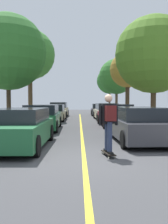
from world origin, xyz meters
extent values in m
plane|color=#424244|center=(0.00, 0.00, 0.00)|extent=(80.00, 80.00, 0.00)
cube|color=gold|center=(0.00, 4.00, 0.00)|extent=(0.12, 39.20, 0.01)
cube|color=#1E5B33|center=(-2.23, 1.55, 0.54)|extent=(1.96, 4.50, 0.71)
cube|color=black|center=(-2.23, 1.79, 1.12)|extent=(1.70, 2.95, 0.46)
cylinder|color=black|center=(-1.40, 0.00, 0.32)|extent=(0.23, 0.64, 0.64)
cylinder|color=black|center=(-1.33, 3.06, 0.32)|extent=(0.23, 0.64, 0.64)
cylinder|color=black|center=(-3.07, 3.10, 0.32)|extent=(0.23, 0.64, 0.64)
cube|color=#1E5B33|center=(-2.23, 7.10, 0.55)|extent=(1.97, 4.56, 0.73)
cube|color=black|center=(-2.24, 7.23, 1.16)|extent=(1.71, 2.97, 0.49)
cylinder|color=black|center=(-1.32, 5.54, 0.32)|extent=(0.23, 0.64, 0.64)
cylinder|color=black|center=(-3.10, 5.52, 0.32)|extent=(0.23, 0.64, 0.64)
cylinder|color=black|center=(-1.37, 8.68, 0.32)|extent=(0.23, 0.64, 0.64)
cylinder|color=black|center=(-3.15, 8.65, 0.32)|extent=(0.23, 0.64, 0.64)
cube|color=#BCAD89|center=(-2.23, 13.80, 0.48)|extent=(1.89, 4.58, 0.61)
cube|color=black|center=(-2.23, 13.93, 1.06)|extent=(1.65, 2.59, 0.55)
cylinder|color=black|center=(-1.38, 12.21, 0.32)|extent=(0.23, 0.64, 0.64)
cylinder|color=black|center=(-3.11, 12.23, 0.32)|extent=(0.23, 0.64, 0.64)
cylinder|color=black|center=(-1.36, 15.38, 0.32)|extent=(0.23, 0.64, 0.64)
cylinder|color=black|center=(-3.09, 15.39, 0.32)|extent=(0.23, 0.64, 0.64)
cube|color=#BCAD89|center=(-2.23, 19.42, 0.55)|extent=(1.84, 4.33, 0.75)
cube|color=black|center=(-2.23, 19.58, 1.21)|extent=(1.61, 2.83, 0.56)
cylinder|color=black|center=(-1.42, 17.96, 0.32)|extent=(0.23, 0.64, 0.64)
cylinder|color=black|center=(-3.09, 17.98, 0.32)|extent=(0.23, 0.64, 0.64)
cylinder|color=black|center=(-1.38, 20.86, 0.32)|extent=(0.23, 0.64, 0.64)
cylinder|color=black|center=(-3.05, 20.88, 0.32)|extent=(0.23, 0.64, 0.64)
cube|color=#38383D|center=(2.23, 2.75, 0.53)|extent=(2.04, 4.54, 0.71)
cube|color=black|center=(2.24, 2.68, 1.13)|extent=(1.76, 3.00, 0.49)
cylinder|color=black|center=(1.30, 4.26, 0.32)|extent=(0.24, 0.65, 0.64)
cylinder|color=black|center=(3.06, 4.32, 0.32)|extent=(0.24, 0.65, 0.64)
cylinder|color=black|center=(1.41, 1.18, 0.32)|extent=(0.24, 0.65, 0.64)
cube|color=maroon|center=(2.23, 9.02, 0.52)|extent=(2.00, 4.70, 0.69)
cube|color=black|center=(2.24, 8.79, 1.14)|extent=(1.73, 2.69, 0.55)
cylinder|color=black|center=(1.31, 10.63, 0.32)|extent=(0.23, 0.64, 0.64)
cylinder|color=black|center=(3.08, 10.67, 0.32)|extent=(0.23, 0.64, 0.64)
cylinder|color=black|center=(1.39, 7.37, 0.32)|extent=(0.23, 0.64, 0.64)
cylinder|color=black|center=(3.16, 7.41, 0.32)|extent=(0.23, 0.64, 0.64)
cube|color=#BCAD89|center=(2.23, 14.64, 0.52)|extent=(1.95, 4.54, 0.68)
cube|color=black|center=(2.24, 14.44, 1.14)|extent=(1.69, 2.90, 0.56)
cylinder|color=black|center=(1.34, 16.16, 0.32)|extent=(0.24, 0.65, 0.64)
cylinder|color=black|center=(3.06, 16.20, 0.32)|extent=(0.24, 0.65, 0.64)
cylinder|color=black|center=(1.41, 13.07, 0.32)|extent=(0.24, 0.65, 0.64)
cylinder|color=black|center=(3.13, 13.11, 0.32)|extent=(0.24, 0.65, 0.64)
cube|color=#38383D|center=(2.23, 21.43, 0.48)|extent=(1.96, 4.67, 0.61)
cube|color=black|center=(2.23, 21.41, 1.05)|extent=(1.70, 3.14, 0.52)
cylinder|color=black|center=(1.44, 23.07, 0.32)|extent=(0.24, 0.65, 0.64)
cylinder|color=black|center=(3.13, 23.01, 0.32)|extent=(0.24, 0.65, 0.64)
cylinder|color=black|center=(1.34, 19.85, 0.32)|extent=(0.24, 0.65, 0.64)
cylinder|color=black|center=(3.03, 19.80, 0.32)|extent=(0.24, 0.65, 0.64)
cylinder|color=#3D2D1E|center=(-4.22, 7.51, 1.74)|extent=(0.25, 0.25, 3.20)
sphere|color=#2D6B28|center=(-4.22, 7.51, 4.45)|extent=(4.40, 4.40, 4.40)
cylinder|color=#4C3823|center=(-4.22, 14.12, 2.18)|extent=(0.36, 0.36, 4.09)
sphere|color=#3D7F33|center=(-4.22, 14.12, 5.50)|extent=(4.18, 4.18, 4.18)
cylinder|color=#4C3823|center=(4.22, 7.42, 1.71)|extent=(0.31, 0.31, 3.14)
sphere|color=#4C7A23|center=(4.22, 7.42, 4.32)|extent=(4.50, 4.50, 4.50)
cylinder|color=#3D2D1E|center=(4.22, 15.28, 1.77)|extent=(0.37, 0.37, 3.26)
sphere|color=olive|center=(4.22, 15.28, 4.41)|extent=(3.17, 3.17, 3.17)
cylinder|color=brown|center=(4.22, 21.81, 1.73)|extent=(0.30, 0.30, 3.18)
sphere|color=#2D6B28|center=(4.22, 21.81, 4.44)|extent=(4.05, 4.05, 4.05)
cylinder|color=brown|center=(4.22, 28.35, 1.70)|extent=(0.27, 0.27, 3.11)
sphere|color=#2D6B28|center=(4.22, 28.35, 4.45)|extent=(3.61, 3.61, 3.61)
cylinder|color=#B2140F|center=(-3.73, 7.05, 0.42)|extent=(0.20, 0.20, 0.55)
sphere|color=#B2140F|center=(-3.73, 7.05, 0.75)|extent=(0.18, 0.18, 0.18)
cube|color=black|center=(0.72, 0.10, 0.09)|extent=(0.37, 0.87, 0.02)
cylinder|color=beige|center=(0.57, 0.41, 0.03)|extent=(0.03, 0.06, 0.06)
cylinder|color=beige|center=(0.76, 0.45, 0.03)|extent=(0.03, 0.06, 0.06)
cylinder|color=beige|center=(0.69, -0.25, 0.03)|extent=(0.03, 0.06, 0.06)
cylinder|color=beige|center=(0.88, -0.22, 0.03)|extent=(0.03, 0.06, 0.06)
cube|color=#99999E|center=(0.66, 0.43, 0.07)|extent=(0.11, 0.06, 0.02)
cube|color=#99999E|center=(0.79, -0.24, 0.07)|extent=(0.11, 0.06, 0.02)
cube|color=black|center=(0.68, 0.31, 0.13)|extent=(0.15, 0.27, 0.06)
cube|color=black|center=(0.76, -0.12, 0.13)|extent=(0.15, 0.27, 0.06)
cylinder|color=#283351|center=(0.70, 0.22, 0.59)|extent=(0.17, 0.17, 0.86)
cylinder|color=#283351|center=(0.75, -0.02, 0.59)|extent=(0.17, 0.17, 0.86)
cube|color=black|center=(0.72, 0.10, 1.25)|extent=(0.43, 0.29, 0.58)
sphere|color=tan|center=(0.72, 0.10, 1.70)|extent=(0.23, 0.23, 0.23)
cylinder|color=black|center=(0.48, 0.05, 1.20)|extent=(0.10, 0.10, 0.58)
cylinder|color=black|center=(0.97, 0.14, 1.20)|extent=(0.10, 0.10, 0.58)
cube|color=#4C1414|center=(0.76, -0.10, 1.27)|extent=(0.33, 0.23, 0.44)
camera|label=1|loc=(-0.15, -7.29, 1.62)|focal=40.62mm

